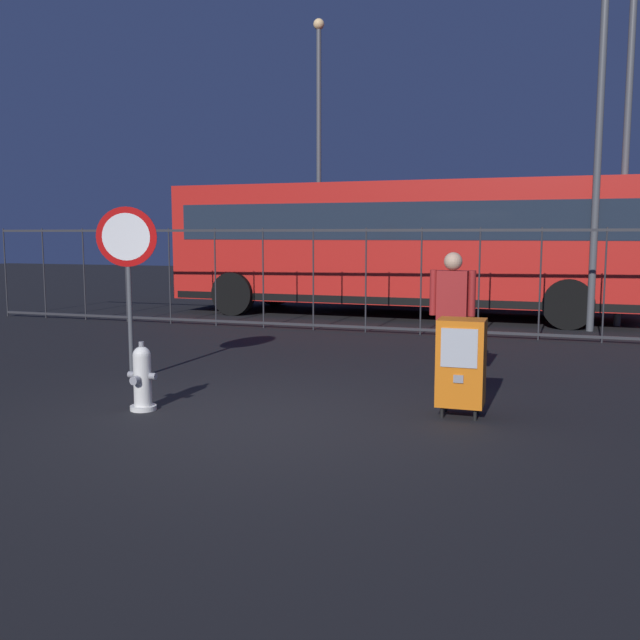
% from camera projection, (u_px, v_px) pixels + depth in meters
% --- Properties ---
extents(ground_plane, '(60.00, 60.00, 0.00)m').
position_uv_depth(ground_plane, '(256.00, 420.00, 7.17)').
color(ground_plane, black).
extents(fire_hydrant, '(0.33, 0.32, 0.75)m').
position_uv_depth(fire_hydrant, '(142.00, 378.00, 7.53)').
color(fire_hydrant, silver).
rests_on(fire_hydrant, ground_plane).
extents(newspaper_box_primary, '(0.48, 0.42, 1.02)m').
position_uv_depth(newspaper_box_primary, '(461.00, 362.00, 7.26)').
color(newspaper_box_primary, black).
rests_on(newspaper_box_primary, ground_plane).
extents(stop_sign, '(0.71, 0.31, 2.23)m').
position_uv_depth(stop_sign, '(128.00, 257.00, 8.94)').
color(stop_sign, '#4C4F54').
rests_on(stop_sign, ground_plane).
extents(pedestrian, '(0.55, 0.22, 1.67)m').
position_uv_depth(pedestrian, '(452.00, 312.00, 8.49)').
color(pedestrian, '#382D51').
rests_on(pedestrian, ground_plane).
extents(fence_barrier, '(18.03, 0.04, 2.00)m').
position_uv_depth(fence_barrier, '(393.00, 280.00, 13.22)').
color(fence_barrier, '#2D2D33').
rests_on(fence_barrier, ground_plane).
extents(bus_near, '(10.55, 2.96, 3.00)m').
position_uv_depth(bus_near, '(401.00, 241.00, 16.11)').
color(bus_near, red).
rests_on(bus_near, ground_plane).
extents(bus_far, '(10.73, 3.80, 3.00)m').
position_uv_depth(bus_far, '(537.00, 240.00, 19.18)').
color(bus_far, red).
rests_on(bus_far, ground_plane).
extents(street_light_near_left, '(0.32, 0.32, 8.03)m').
position_uv_depth(street_light_near_left, '(319.00, 141.00, 20.59)').
color(street_light_near_left, '#4C4F54').
rests_on(street_light_near_left, ground_plane).
extents(street_light_near_right, '(0.32, 0.32, 6.74)m').
position_uv_depth(street_light_near_right, '(599.00, 125.00, 13.22)').
color(street_light_near_right, '#4C4F54').
rests_on(street_light_near_right, ground_plane).
extents(street_light_far_left, '(0.32, 0.32, 8.36)m').
position_uv_depth(street_light_far_left, '(629.00, 87.00, 13.88)').
color(street_light_far_left, '#4C4F54').
rests_on(street_light_far_left, ground_plane).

